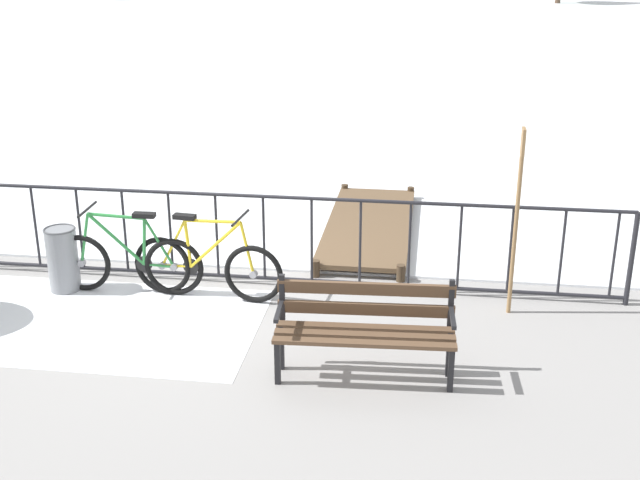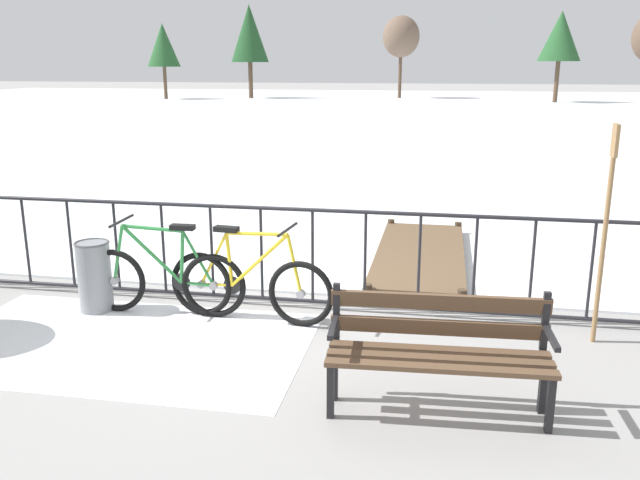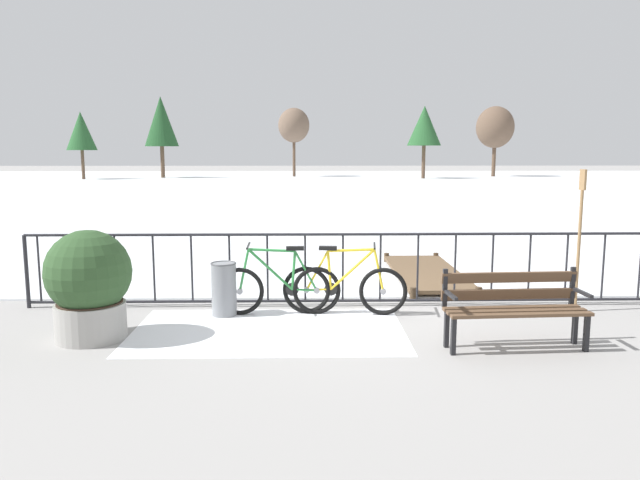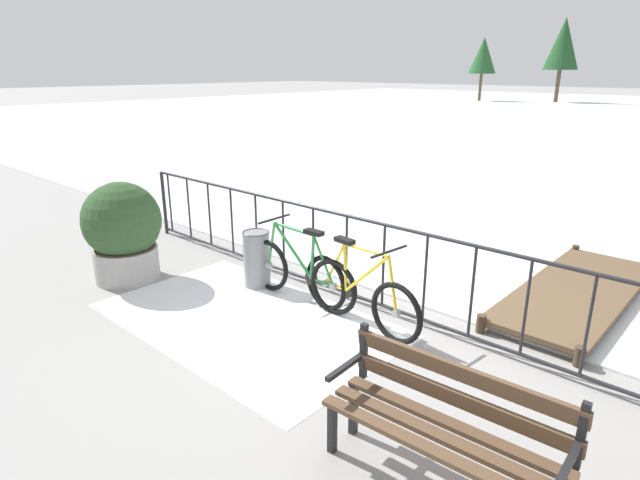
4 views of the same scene
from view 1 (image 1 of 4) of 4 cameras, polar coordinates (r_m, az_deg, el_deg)
name	(u,v)px [view 1 (image 1 of 4)]	position (r m, az deg, el deg)	size (l,w,h in m)	color
ground_plane	(219,282)	(9.60, -6.96, -2.86)	(160.00, 160.00, 0.00)	gray
frozen_pond	(384,22)	(37.16, 4.43, 14.71)	(80.00, 56.00, 0.03)	white
snow_patch	(96,322)	(8.88, -15.18, -5.45)	(3.38, 2.03, 0.01)	white
railing_fence	(217,236)	(9.39, -7.11, 0.28)	(9.06, 0.06, 1.07)	#232328
bicycle_near_railing	(128,262)	(9.35, -13.09, -1.47)	(1.71, 0.52, 0.97)	black
bicycle_second	(207,266)	(9.06, -7.78, -1.82)	(1.71, 0.52, 0.97)	black
park_bench	(365,323)	(7.41, 3.12, -5.73)	(1.62, 0.57, 0.89)	brown
trash_bin	(63,259)	(9.61, -17.28, -1.24)	(0.35, 0.35, 0.73)	gray
oar_upright	(517,210)	(8.60, 13.41, 2.01)	(0.04, 0.16, 1.98)	#937047
wooden_dock	(369,225)	(10.99, 3.39, 1.02)	(1.10, 3.17, 0.20)	brown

